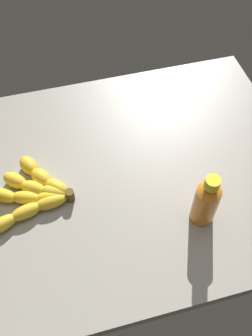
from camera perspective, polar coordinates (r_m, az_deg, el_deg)
name	(u,v)px	position (r cm, az deg, el deg)	size (l,w,h in cm)	color
ground_plane	(143,172)	(92.55, 2.57, -0.64)	(77.25, 66.89, 3.16)	gray
banana_bunch	(33,193)	(88.03, -13.85, -3.64)	(20.42, 20.15, 3.52)	yellow
honey_bottle	(206,201)	(80.26, 11.98, -4.95)	(5.21, 5.21, 14.76)	orange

